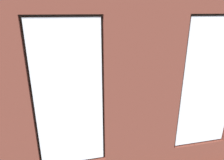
{
  "coord_description": "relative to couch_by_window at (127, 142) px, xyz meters",
  "views": [
    {
      "loc": [
        1.03,
        5.4,
        2.82
      ],
      "look_at": [
        -0.09,
        0.4,
        1.02
      ],
      "focal_mm": 32.0,
      "sensor_mm": 36.0,
      "label": 1
    }
  ],
  "objects": [
    {
      "name": "ground_plane",
      "position": [
        -0.0,
        -2.2,
        -0.38
      ],
      "size": [
        6.67,
        6.46,
        0.1
      ],
      "primitive_type": "cube",
      "color": "brown"
    },
    {
      "name": "brick_wall_with_windows",
      "position": [
        -0.0,
        0.65,
        1.14
      ],
      "size": [
        6.07,
        0.3,
        3.02
      ],
      "color": "brown",
      "rests_on": "ground_plane"
    },
    {
      "name": "couch_by_window",
      "position": [
        0.0,
        0.0,
        0.0
      ],
      "size": [
        1.73,
        0.87,
        0.8
      ],
      "color": "black",
      "rests_on": "ground_plane"
    },
    {
      "name": "couch_left",
      "position": [
        -2.34,
        -2.4,
        -0.0
      ],
      "size": [
        0.92,
        2.12,
        0.8
      ],
      "rotation": [
        0.0,
        0.0,
        1.55
      ],
      "color": "black",
      "rests_on": "ground_plane"
    },
    {
      "name": "coffee_table",
      "position": [
        -0.29,
        -1.91,
        0.04
      ],
      "size": [
        1.47,
        0.87,
        0.41
      ],
      "color": "#A87547",
      "rests_on": "ground_plane"
    },
    {
      "name": "cup_ceramic",
      "position": [
        -0.11,
        -2.02,
        0.14
      ],
      "size": [
        0.09,
        0.09,
        0.11
      ],
      "primitive_type": "cylinder",
      "color": "#B23D38",
      "rests_on": "coffee_table"
    },
    {
      "name": "candle_jar",
      "position": [
        -0.29,
        -1.91,
        0.13
      ],
      "size": [
        0.08,
        0.08,
        0.1
      ],
      "primitive_type": "cylinder",
      "color": "#B7333D",
      "rests_on": "coffee_table"
    },
    {
      "name": "table_plant_small",
      "position": [
        0.15,
        -1.78,
        0.21
      ],
      "size": [
        0.14,
        0.14,
        0.23
      ],
      "color": "gray",
      "rests_on": "coffee_table"
    },
    {
      "name": "remote_silver",
      "position": [
        -0.7,
        -2.07,
        0.09
      ],
      "size": [
        0.16,
        0.15,
        0.02
      ],
      "primitive_type": "cube",
      "rotation": [
        0.0,
        0.0,
        3.99
      ],
      "color": "#B2B2B7",
      "rests_on": "coffee_table"
    },
    {
      "name": "remote_black",
      "position": [
        -0.4,
        -1.78,
        0.09
      ],
      "size": [
        0.16,
        0.16,
        0.02
      ],
      "primitive_type": "cube",
      "rotation": [
        0.0,
        0.0,
        3.93
      ],
      "color": "black",
      "rests_on": "coffee_table"
    },
    {
      "name": "media_console",
      "position": [
        2.68,
        -1.66,
        -0.09
      ],
      "size": [
        1.11,
        0.42,
        0.48
      ],
      "primitive_type": "cube",
      "color": "black",
      "rests_on": "ground_plane"
    },
    {
      "name": "tv_flatscreen",
      "position": [
        2.68,
        -1.66,
        0.57
      ],
      "size": [
        1.22,
        0.2,
        0.85
      ],
      "color": "black",
      "rests_on": "media_console"
    },
    {
      "name": "papasan_chair",
      "position": [
        0.12,
        -4.26,
        0.1
      ],
      "size": [
        1.03,
        1.03,
        0.67
      ],
      "color": "olive",
      "rests_on": "ground_plane"
    },
    {
      "name": "potted_plant_corner_near_left",
      "position": [
        -2.49,
        -4.43,
        0.19
      ],
      "size": [
        0.47,
        0.47,
        0.82
      ],
      "color": "beige",
      "rests_on": "ground_plane"
    },
    {
      "name": "potted_plant_near_tv",
      "position": [
        2.14,
        -0.65,
        0.29
      ],
      "size": [
        0.81,
        0.72,
        1.32
      ],
      "color": "brown",
      "rests_on": "ground_plane"
    },
    {
      "name": "potted_plant_by_left_couch",
      "position": [
        -1.94,
        -3.9,
        -0.04
      ],
      "size": [
        0.23,
        0.23,
        0.45
      ],
      "color": "beige",
      "rests_on": "ground_plane"
    },
    {
      "name": "potted_plant_foreground_right",
      "position": [
        2.38,
        -4.38,
        0.19
      ],
      "size": [
        0.55,
        0.55,
        0.82
      ],
      "color": "#47423D",
      "rests_on": "ground_plane"
    },
    {
      "name": "potted_plant_mid_room_small",
      "position": [
        -0.85,
        -3.17,
        -0.03
      ],
      "size": [
        0.23,
        0.23,
        0.46
      ],
      "color": "gray",
      "rests_on": "ground_plane"
    },
    {
      "name": "potted_plant_beside_window_right",
      "position": [
        1.51,
        0.09,
        0.33
      ],
      "size": [
        1.05,
        1.04,
        1.41
      ],
      "color": "#47423D",
      "rests_on": "ground_plane"
    },
    {
      "name": "potted_plant_between_couches",
      "position": [
        -1.32,
        -0.05,
        0.37
      ],
      "size": [
        0.65,
        0.65,
        1.04
      ],
      "color": "brown",
      "rests_on": "ground_plane"
    }
  ]
}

